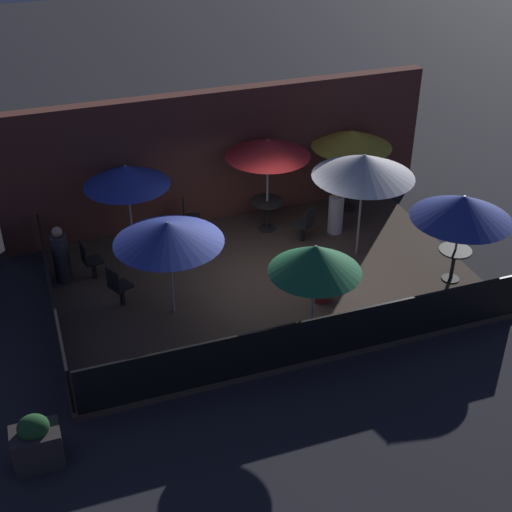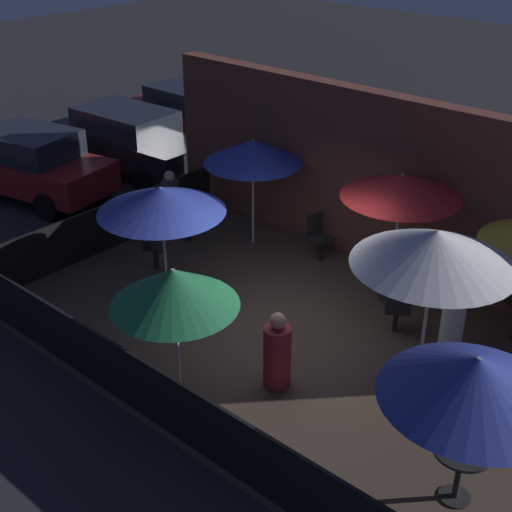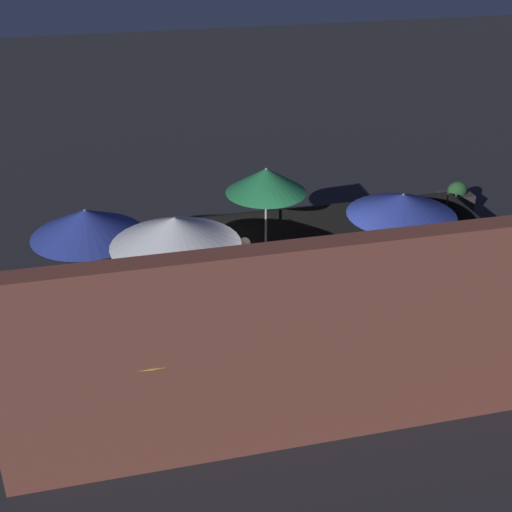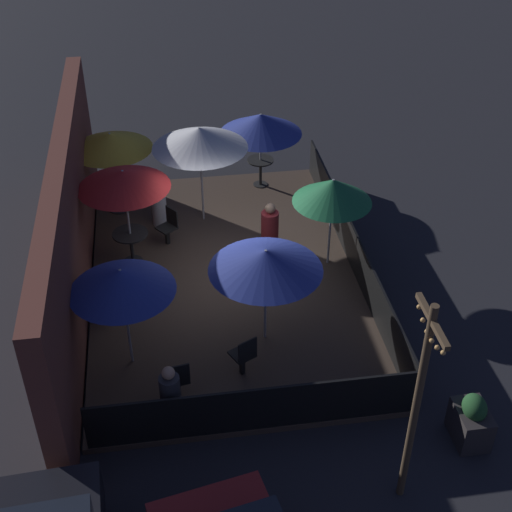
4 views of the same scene
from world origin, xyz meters
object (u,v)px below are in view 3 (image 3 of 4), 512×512
at_px(patron_2, 193,349).
at_px(patio_chair_3, 405,357).
at_px(patio_umbrella_2, 86,223).
at_px(patio_chair_0, 504,304).
at_px(patio_umbrella_5, 486,263).
at_px(patio_chair_2, 454,273).
at_px(patio_umbrella_3, 175,231).
at_px(patio_umbrella_4, 402,204).
at_px(patio_umbrella_6, 266,180).
at_px(dining_table_0, 290,356).
at_px(patio_umbrella_0, 293,274).
at_px(dining_table_1, 150,390).
at_px(dining_table_2, 93,278).
at_px(patron_1, 245,268).
at_px(patio_umbrella_1, 144,318).
at_px(planter_box, 455,202).
at_px(patio_chair_1, 241,338).

bearing_deg(patron_2, patio_chair_3, 98.19).
distance_m(patio_umbrella_2, patio_chair_0, 7.99).
distance_m(patio_umbrella_5, patron_2, 5.06).
xyz_separation_m(patio_umbrella_2, patio_umbrella_5, (-6.34, 3.47, 0.17)).
bearing_deg(patio_chair_2, patio_umbrella_3, -24.19).
xyz_separation_m(patio_umbrella_2, patio_umbrella_4, (-6.03, 0.84, 0.11)).
relative_size(patio_umbrella_2, patio_chair_0, 2.36).
relative_size(patio_umbrella_6, dining_table_0, 2.71).
distance_m(patio_umbrella_4, patio_chair_3, 3.42).
height_order(patio_umbrella_5, dining_table_0, patio_umbrella_5).
distance_m(patio_umbrella_6, patron_2, 4.53).
xyz_separation_m(patio_umbrella_0, patron_2, (1.51, -0.68, -1.62)).
height_order(patio_umbrella_4, dining_table_1, patio_umbrella_4).
distance_m(dining_table_2, patio_chair_2, 7.17).
distance_m(patio_umbrella_2, patio_umbrella_6, 3.88).
relative_size(patio_umbrella_2, patio_chair_2, 2.27).
relative_size(patio_chair_3, patron_2, 0.79).
bearing_deg(patio_umbrella_6, patron_2, 59.25).
height_order(patio_umbrella_6, patron_1, patio_umbrella_6).
height_order(patio_umbrella_1, dining_table_2, patio_umbrella_1).
distance_m(dining_table_2, patio_chair_3, 6.20).
bearing_deg(planter_box, patio_chair_3, 55.85).
bearing_deg(planter_box, dining_table_1, 35.89).
relative_size(patio_umbrella_0, patio_umbrella_6, 1.09).
height_order(patio_umbrella_5, patio_chair_1, patio_umbrella_5).
xyz_separation_m(patio_umbrella_6, patron_2, (2.21, 3.72, -1.36)).
relative_size(patio_umbrella_3, patio_umbrella_5, 1.14).
relative_size(patio_umbrella_1, patio_chair_1, 2.36).
bearing_deg(dining_table_2, dining_table_1, 100.87).
xyz_separation_m(patio_umbrella_3, patio_chair_0, (-5.96, 0.97, -1.73)).
xyz_separation_m(dining_table_1, patio_chair_1, (-1.69, -1.20, -0.11)).
xyz_separation_m(patio_umbrella_5, dining_table_1, (5.62, 0.28, -1.35)).
height_order(patio_umbrella_4, patio_chair_3, patio_umbrella_4).
height_order(patio_umbrella_1, planter_box, patio_umbrella_1).
height_order(patio_umbrella_0, patio_umbrella_5, patio_umbrella_0).
height_order(patio_umbrella_1, patron_1, patio_umbrella_1).
bearing_deg(patio_umbrella_3, patio_umbrella_2, -48.41).
relative_size(dining_table_0, dining_table_2, 1.06).
bearing_deg(patio_umbrella_4, patio_umbrella_3, 10.26).
bearing_deg(patio_umbrella_5, patio_umbrella_4, -83.28).
height_order(dining_table_0, patron_1, patron_1).
distance_m(patio_chair_1, planter_box, 8.12).
bearing_deg(patio_umbrella_1, patio_umbrella_4, -151.24).
distance_m(patio_umbrella_0, patio_umbrella_6, 4.46).
height_order(patio_umbrella_6, patio_chair_1, patio_umbrella_6).
height_order(patio_umbrella_0, patio_umbrella_2, patio_umbrella_0).
bearing_deg(dining_table_1, patron_1, -123.01).
bearing_deg(patio_chair_3, patio_umbrella_6, -65.64).
relative_size(patio_umbrella_1, patio_umbrella_4, 0.99).
relative_size(patio_umbrella_2, patio_umbrella_6, 0.99).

